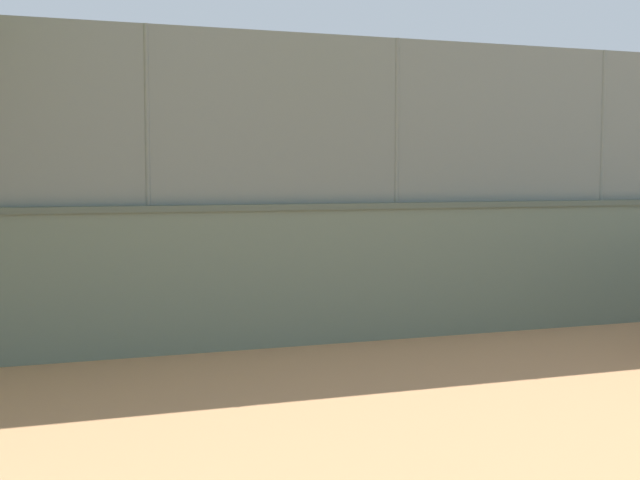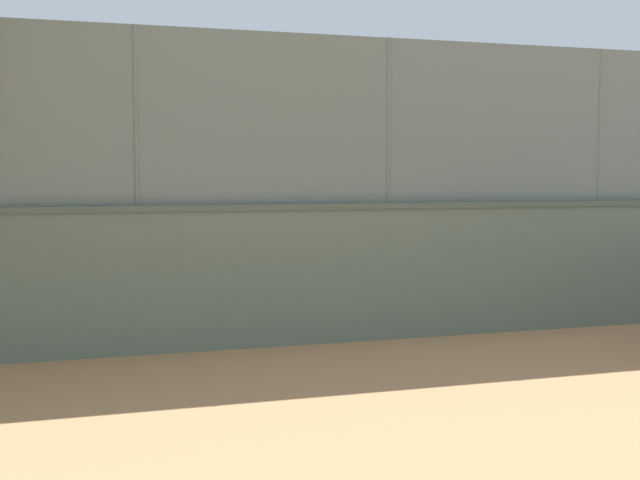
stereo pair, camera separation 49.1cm
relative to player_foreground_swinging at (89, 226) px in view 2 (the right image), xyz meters
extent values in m
plane|color=tan|center=(-4.28, 1.04, -1.03)|extent=(260.00, 260.00, 0.00)
cube|color=slate|center=(-4.95, 10.43, -0.13)|extent=(24.27, 0.69, 1.79)
cube|color=#4D594D|center=(-4.95, 10.43, 0.80)|extent=(24.27, 0.75, 0.08)
cube|color=slate|center=(-4.95, 10.43, 1.96)|extent=(23.78, 0.32, 2.23)
cylinder|color=slate|center=(-6.64, 10.45, 1.96)|extent=(0.07, 0.07, 2.23)
cylinder|color=slate|center=(-3.25, 10.40, 1.96)|extent=(0.07, 0.07, 2.23)
cylinder|color=slate|center=(0.15, 10.36, 1.96)|extent=(0.07, 0.07, 2.23)
cylinder|color=navy|center=(-0.02, -0.11, -0.60)|extent=(0.16, 0.16, 0.85)
cylinder|color=navy|center=(-0.03, 0.09, -0.60)|extent=(0.16, 0.16, 0.85)
cylinder|color=#3372B2|center=(-0.02, -0.01, 0.14)|extent=(0.36, 0.36, 0.63)
cylinder|color=tan|center=(0.04, -0.32, 0.26)|extent=(0.60, 0.12, 0.17)
cylinder|color=tan|center=(0.26, 0.33, 0.26)|extent=(0.60, 0.12, 0.17)
sphere|color=tan|center=(-0.02, -0.01, 0.57)|extent=(0.24, 0.24, 0.24)
cylinder|color=black|center=(-0.02, -0.01, 0.67)|extent=(0.26, 0.26, 0.05)
cylinder|color=black|center=(0.44, 0.33, 0.26)|extent=(0.30, 0.05, 0.04)
ellipsoid|color=#333338|center=(0.66, 0.34, 0.26)|extent=(0.30, 0.04, 0.24)
cylinder|color=black|center=(0.47, 2.79, -0.62)|extent=(0.21, 0.21, 0.81)
cylinder|color=black|center=(0.62, 2.92, -0.62)|extent=(0.21, 0.21, 0.81)
cylinder|color=beige|center=(0.55, 2.86, 0.08)|extent=(0.48, 0.48, 0.60)
cylinder|color=#936B4C|center=(0.35, 2.62, 0.20)|extent=(0.45, 0.49, 0.17)
cylinder|color=#936B4C|center=(0.98, 2.84, 0.20)|extent=(0.45, 0.49, 0.17)
sphere|color=#936B4C|center=(0.55, 2.86, 0.50)|extent=(0.23, 0.23, 0.23)
cylinder|color=black|center=(0.55, 2.86, 0.60)|extent=(0.34, 0.34, 0.05)
cylinder|color=black|center=(1.10, 2.70, 0.20)|extent=(0.23, 0.25, 0.04)
ellipsoid|color=#333338|center=(1.24, 2.54, 0.20)|extent=(0.22, 0.24, 0.24)
sphere|color=yellow|center=(-1.28, 1.15, -0.99)|extent=(0.07, 0.07, 0.07)
camera|label=1|loc=(1.99, 21.30, 1.23)|focal=49.05mm
camera|label=2|loc=(1.53, 21.46, 1.23)|focal=49.05mm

